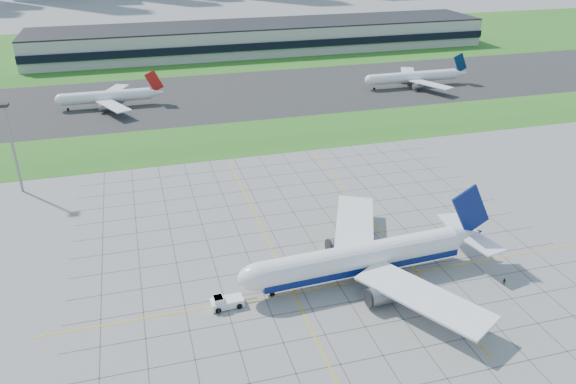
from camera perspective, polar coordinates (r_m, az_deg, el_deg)
The scene contains 13 objects.
ground at distance 121.34m, azimuth 4.87°, elevation -8.88°, with size 1400.00×1400.00×0.00m, color gray.
grass_median at distance 198.74m, azimuth -4.20°, elevation 5.53°, with size 700.00×35.00×0.04m, color #21601B.
asphalt_taxiway at distance 250.23m, azimuth -6.89°, elevation 9.73°, with size 700.00×75.00×0.04m, color #383838.
grass_far at distance 356.37m, azimuth -9.96°, elevation 14.39°, with size 700.00×145.00×0.04m, color #21601B.
apron_markings at distance 130.12m, azimuth 3.34°, elevation -6.18°, with size 120.00×130.00×0.03m.
terminal at distance 337.18m, azimuth -2.53°, elevation 15.45°, with size 260.00×43.00×15.80m.
light_mast at distance 169.54m, azimuth -26.35°, elevation 5.00°, with size 2.50×2.50×25.60m.
airliner at distance 119.88m, azimuth 7.61°, elevation -6.65°, with size 57.91×58.58×18.22m.
pushback_tug at distance 113.47m, azimuth -6.38°, elevation -11.03°, with size 9.43×3.58×2.60m.
crew_near at distance 111.91m, azimuth -7.01°, elevation -11.92°, with size 0.57×0.37×1.55m, color black.
crew_far at distance 127.39m, azimuth 21.13°, elevation -8.49°, with size 0.75×0.59×1.55m, color black.
distant_jet_1 at distance 242.16m, azimuth -17.81°, elevation 9.23°, with size 40.52×42.66×14.08m.
distant_jet_2 at distance 267.69m, azimuth 12.69°, elevation 11.35°, with size 48.59×42.66×14.08m.
Camera 1 is at (-36.98, -92.65, 69.09)m, focal length 35.00 mm.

